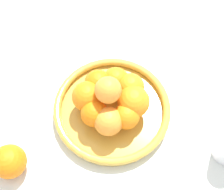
% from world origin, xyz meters
% --- Properties ---
extents(ground_plane, '(4.00, 4.00, 0.00)m').
position_xyz_m(ground_plane, '(0.00, 0.00, 0.00)').
color(ground_plane, silver).
extents(fruit_bowl, '(0.32, 0.32, 0.04)m').
position_xyz_m(fruit_bowl, '(0.00, 0.00, 0.02)').
color(fruit_bowl, gold).
rests_on(fruit_bowl, ground_plane).
extents(orange_pile, '(0.19, 0.19, 0.13)m').
position_xyz_m(orange_pile, '(-0.00, 0.00, 0.08)').
color(orange_pile, orange).
rests_on(orange_pile, fruit_bowl).
extents(stray_orange, '(0.08, 0.08, 0.08)m').
position_xyz_m(stray_orange, '(-0.07, -0.28, 0.04)').
color(stray_orange, orange).
rests_on(stray_orange, ground_plane).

